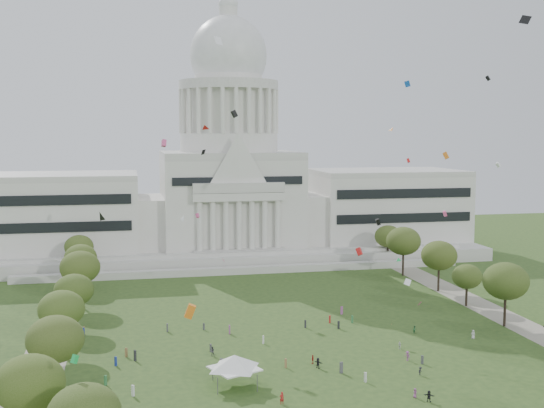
# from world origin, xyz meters

# --- Properties ---
(ground) EXTENTS (400.00, 400.00, 0.00)m
(ground) POSITION_xyz_m (0.00, 0.00, 0.00)
(ground) COLOR #2E491D
(ground) RESTS_ON ground
(capitol) EXTENTS (160.00, 64.50, 91.30)m
(capitol) POSITION_xyz_m (0.00, 113.59, 22.30)
(capitol) COLOR #BAB7AE
(capitol) RESTS_ON ground
(path_left) EXTENTS (8.00, 160.00, 0.04)m
(path_left) POSITION_xyz_m (-48.00, 30.00, 0.02)
(path_left) COLOR gray
(path_left) RESTS_ON ground
(path_right) EXTENTS (8.00, 160.00, 0.04)m
(path_right) POSITION_xyz_m (48.00, 30.00, 0.02)
(path_right) COLOR gray
(path_right) RESTS_ON ground
(row_tree_l_0) EXTENTS (8.85, 8.85, 12.59)m
(row_tree_l_0) POSITION_xyz_m (-45.26, -21.68, 8.95)
(row_tree_l_0) COLOR black
(row_tree_l_0) RESTS_ON ground
(row_tree_l_1) EXTENTS (8.86, 8.86, 12.59)m
(row_tree_l_1) POSITION_xyz_m (-44.07, -2.96, 8.95)
(row_tree_l_1) COLOR black
(row_tree_l_1) RESTS_ON ground
(row_tree_l_2) EXTENTS (8.42, 8.42, 11.97)m
(row_tree_l_2) POSITION_xyz_m (-45.04, 17.30, 8.51)
(row_tree_l_2) COLOR black
(row_tree_l_2) RESTS_ON ground
(row_tree_r_2) EXTENTS (9.55, 9.55, 13.58)m
(row_tree_r_2) POSITION_xyz_m (44.17, 17.44, 9.66)
(row_tree_r_2) COLOR black
(row_tree_r_2) RESTS_ON ground
(row_tree_l_3) EXTENTS (8.12, 8.12, 11.55)m
(row_tree_l_3) POSITION_xyz_m (-44.09, 33.92, 8.21)
(row_tree_l_3) COLOR black
(row_tree_l_3) RESTS_ON ground
(row_tree_r_3) EXTENTS (7.01, 7.01, 9.98)m
(row_tree_r_3) POSITION_xyz_m (44.40, 34.48, 7.08)
(row_tree_r_3) COLOR black
(row_tree_r_3) RESTS_ON ground
(row_tree_l_4) EXTENTS (9.29, 9.29, 13.21)m
(row_tree_l_4) POSITION_xyz_m (-44.08, 52.42, 9.39)
(row_tree_l_4) COLOR black
(row_tree_l_4) RESTS_ON ground
(row_tree_r_4) EXTENTS (9.19, 9.19, 13.06)m
(row_tree_r_4) POSITION_xyz_m (44.76, 50.04, 9.29)
(row_tree_r_4) COLOR black
(row_tree_r_4) RESTS_ON ground
(row_tree_l_5) EXTENTS (8.33, 8.33, 11.85)m
(row_tree_l_5) POSITION_xyz_m (-45.22, 71.01, 8.42)
(row_tree_l_5) COLOR black
(row_tree_l_5) RESTS_ON ground
(row_tree_r_5) EXTENTS (9.82, 9.82, 13.96)m
(row_tree_r_5) POSITION_xyz_m (43.49, 70.19, 9.93)
(row_tree_r_5) COLOR black
(row_tree_r_5) RESTS_ON ground
(row_tree_l_6) EXTENTS (8.19, 8.19, 11.64)m
(row_tree_l_6) POSITION_xyz_m (-46.87, 89.14, 8.27)
(row_tree_l_6) COLOR black
(row_tree_l_6) RESTS_ON ground
(row_tree_r_6) EXTENTS (8.42, 8.42, 11.97)m
(row_tree_r_6) POSITION_xyz_m (45.96, 88.13, 8.51)
(row_tree_r_6) COLOR black
(row_tree_r_6) RESTS_ON ground
(event_tent) EXTENTS (12.27, 12.27, 5.24)m
(event_tent) POSITION_xyz_m (-16.57, -4.66, 4.06)
(event_tent) COLOR #4C4C4C
(event_tent) RESTS_ON ground
(person_0) EXTENTS (0.96, 1.02, 1.76)m
(person_0) POSITION_xyz_m (33.44, 10.81, 0.88)
(person_0) COLOR silver
(person_0) RESTS_ON ground
(person_2) EXTENTS (0.91, 0.72, 1.64)m
(person_2) POSITION_xyz_m (23.54, 16.32, 0.82)
(person_2) COLOR #33723F
(person_2) RESTS_ON ground
(person_3) EXTENTS (1.02, 1.27, 1.75)m
(person_3) POSITION_xyz_m (15.49, 1.18, 0.87)
(person_3) COLOR #994C8C
(person_3) RESTS_ON ground
(person_4) EXTENTS (0.64, 1.00, 1.60)m
(person_4) POSITION_xyz_m (-1.48, 3.09, 0.80)
(person_4) COLOR #B21E1E
(person_4) RESTS_ON ground
(person_5) EXTENTS (1.54, 1.78, 1.84)m
(person_5) POSITION_xyz_m (-1.18, 0.68, 0.92)
(person_5) COLOR #26262B
(person_5) RESTS_ON ground
(person_6) EXTENTS (0.60, 0.81, 1.50)m
(person_6) POSITION_xyz_m (9.80, -15.14, 0.75)
(person_6) COLOR #994C8C
(person_6) RESTS_ON ground
(person_7) EXTENTS (0.76, 0.60, 1.89)m
(person_7) POSITION_xyz_m (-10.76, -13.36, 0.95)
(person_7) COLOR #B21E1E
(person_7) RESTS_ON ground
(person_8) EXTENTS (0.86, 0.55, 1.74)m
(person_8) POSITION_xyz_m (-18.28, 10.92, 0.87)
(person_8) COLOR #4C4C51
(person_8) RESTS_ON ground
(person_9) EXTENTS (1.04, 0.92, 1.44)m
(person_9) POSITION_xyz_m (14.65, -6.22, 0.72)
(person_9) COLOR #26262B
(person_9) RESTS_ON ground
(person_10) EXTENTS (0.54, 0.87, 1.41)m
(person_10) POSITION_xyz_m (16.70, 7.62, 0.70)
(person_10) COLOR silver
(person_10) RESTS_ON ground
(person_11) EXTENTS (1.72, 1.44, 1.76)m
(person_11) POSITION_xyz_m (11.19, -17.09, 0.88)
(person_11) COLOR #26262B
(person_11) RESTS_ON ground
(distant_crowd) EXTENTS (59.76, 41.27, 1.95)m
(distant_crowd) POSITION_xyz_m (-13.59, 14.30, 0.85)
(distant_crowd) COLOR #33723F
(distant_crowd) RESTS_ON ground
(kite_swarm) EXTENTS (81.85, 109.32, 58.99)m
(kite_swarm) POSITION_xyz_m (4.35, 9.56, 25.94)
(kite_swarm) COLOR red
(kite_swarm) RESTS_ON ground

